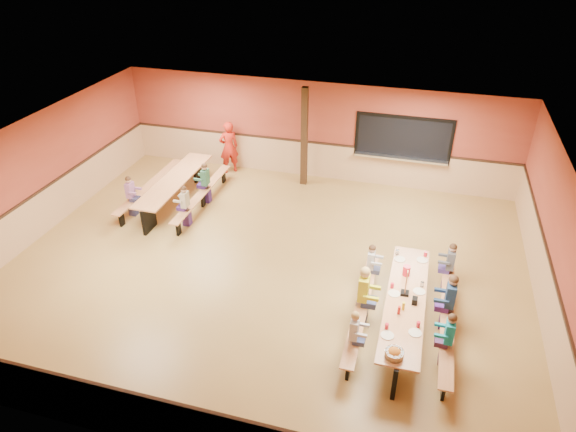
# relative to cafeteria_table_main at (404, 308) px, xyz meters

# --- Properties ---
(ground) EXTENTS (12.00, 12.00, 0.00)m
(ground) POSITION_rel_cafeteria_table_main_xyz_m (-3.27, 1.24, -0.53)
(ground) COLOR olive
(ground) RESTS_ON ground
(room_envelope) EXTENTS (12.04, 10.04, 3.02)m
(room_envelope) POSITION_rel_cafeteria_table_main_xyz_m (-3.27, 1.24, 0.16)
(room_envelope) COLOR #993E2C
(room_envelope) RESTS_ON ground
(kitchen_pass_through) EXTENTS (2.78, 0.28, 1.38)m
(kitchen_pass_through) POSITION_rel_cafeteria_table_main_xyz_m (-0.67, 6.20, 0.96)
(kitchen_pass_through) COLOR black
(kitchen_pass_through) RESTS_ON ground
(structural_post) EXTENTS (0.18, 0.18, 3.00)m
(structural_post) POSITION_rel_cafeteria_table_main_xyz_m (-3.47, 5.64, 0.97)
(structural_post) COLOR black
(structural_post) RESTS_ON ground
(cafeteria_table_main) EXTENTS (1.91, 3.70, 0.74)m
(cafeteria_table_main) POSITION_rel_cafeteria_table_main_xyz_m (0.00, 0.00, 0.00)
(cafeteria_table_main) COLOR #BB794A
(cafeteria_table_main) RESTS_ON ground
(cafeteria_table_second) EXTENTS (1.91, 3.70, 0.74)m
(cafeteria_table_second) POSITION_rel_cafeteria_table_main_xyz_m (-6.68, 3.49, 0.00)
(cafeteria_table_second) COLOR #BB794A
(cafeteria_table_second) RESTS_ON ground
(seated_child_white_left) EXTENTS (0.33, 0.27, 1.12)m
(seated_child_white_left) POSITION_rel_cafeteria_table_main_xyz_m (-0.83, -1.10, 0.03)
(seated_child_white_left) COLOR silver
(seated_child_white_left) RESTS_ON ground
(seated_adult_yellow) EXTENTS (0.42, 0.34, 1.31)m
(seated_adult_yellow) POSITION_rel_cafeteria_table_main_xyz_m (-0.83, -0.01, 0.13)
(seated_adult_yellow) COLOR #CDCF20
(seated_adult_yellow) RESTS_ON ground
(seated_child_grey_left) EXTENTS (0.32, 0.26, 1.11)m
(seated_child_grey_left) POSITION_rel_cafeteria_table_main_xyz_m (-0.83, 1.11, 0.03)
(seated_child_grey_left) COLOR #B4B4B4
(seated_child_grey_left) RESTS_ON ground
(seated_child_teal_right) EXTENTS (0.34, 0.28, 1.15)m
(seated_child_teal_right) POSITION_rel_cafeteria_table_main_xyz_m (0.82, -0.73, 0.05)
(seated_child_teal_right) COLOR teal
(seated_child_teal_right) RESTS_ON ground
(seated_child_navy_right) EXTENTS (0.39, 0.32, 1.26)m
(seated_child_navy_right) POSITION_rel_cafeteria_table_main_xyz_m (0.82, 0.26, 0.11)
(seated_child_navy_right) COLOR navy
(seated_child_navy_right) RESTS_ON ground
(seated_child_char_right) EXTENTS (0.34, 0.28, 1.15)m
(seated_child_char_right) POSITION_rel_cafeteria_table_main_xyz_m (0.82, 1.55, 0.05)
(seated_child_char_right) COLOR #474B50
(seated_child_char_right) RESTS_ON ground
(seated_child_purple_sec) EXTENTS (0.34, 0.28, 1.15)m
(seated_child_purple_sec) POSITION_rel_cafeteria_table_main_xyz_m (-7.51, 2.53, 0.05)
(seated_child_purple_sec) COLOR #8E5684
(seated_child_purple_sec) RESTS_ON ground
(seated_child_green_sec) EXTENTS (0.36, 0.29, 1.18)m
(seated_child_green_sec) POSITION_rel_cafeteria_table_main_xyz_m (-5.86, 3.75, 0.07)
(seated_child_green_sec) COLOR #2F684F
(seated_child_green_sec) RESTS_ON ground
(seated_child_tan_sec) EXTENTS (0.33, 0.27, 1.14)m
(seated_child_tan_sec) POSITION_rel_cafeteria_table_main_xyz_m (-5.86, 2.45, 0.04)
(seated_child_tan_sec) COLOR tan
(seated_child_tan_sec) RESTS_ON ground
(standing_woman) EXTENTS (0.73, 0.69, 1.68)m
(standing_woman) POSITION_rel_cafeteria_table_main_xyz_m (-5.94, 5.79, 0.31)
(standing_woman) COLOR #AD1F13
(standing_woman) RESTS_ON ground
(punch_pitcher) EXTENTS (0.16, 0.16, 0.22)m
(punch_pitcher) POSITION_rel_cafeteria_table_main_xyz_m (-0.06, 0.78, 0.32)
(punch_pitcher) COLOR red
(punch_pitcher) RESTS_ON cafeteria_table_main
(chip_bowl) EXTENTS (0.32, 0.32, 0.15)m
(chip_bowl) POSITION_rel_cafeteria_table_main_xyz_m (-0.07, -1.57, 0.29)
(chip_bowl) COLOR orange
(chip_bowl) RESTS_ON cafeteria_table_main
(napkin_dispenser) EXTENTS (0.10, 0.14, 0.13)m
(napkin_dispenser) POSITION_rel_cafeteria_table_main_xyz_m (0.17, -0.08, 0.28)
(napkin_dispenser) COLOR black
(napkin_dispenser) RESTS_ON cafeteria_table_main
(condiment_mustard) EXTENTS (0.06, 0.06, 0.17)m
(condiment_mustard) POSITION_rel_cafeteria_table_main_xyz_m (-0.03, -0.32, 0.30)
(condiment_mustard) COLOR yellow
(condiment_mustard) RESTS_ON cafeteria_table_main
(condiment_ketchup) EXTENTS (0.06, 0.06, 0.17)m
(condiment_ketchup) POSITION_rel_cafeteria_table_main_xyz_m (-0.10, -0.46, 0.30)
(condiment_ketchup) COLOR #B2140F
(condiment_ketchup) RESTS_ON cafeteria_table_main
(table_paddle) EXTENTS (0.16, 0.16, 0.56)m
(table_paddle) POSITION_rel_cafeteria_table_main_xyz_m (-0.04, 0.14, 0.35)
(table_paddle) COLOR black
(table_paddle) RESTS_ON cafeteria_table_main
(place_settings) EXTENTS (0.65, 3.30, 0.11)m
(place_settings) POSITION_rel_cafeteria_table_main_xyz_m (-0.00, 0.00, 0.27)
(place_settings) COLOR beige
(place_settings) RESTS_ON cafeteria_table_main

